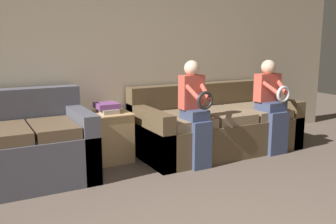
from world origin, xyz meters
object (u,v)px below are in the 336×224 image
at_px(child_left_seated, 196,109).
at_px(child_right_seated, 272,102).
at_px(couch_side, 7,151).
at_px(book_stack, 107,108).
at_px(side_shelf, 109,136).
at_px(couch_main, 215,127).

xyz_separation_m(child_left_seated, child_right_seated, (1.11, -0.00, -0.02)).
relative_size(couch_side, book_stack, 5.39).
height_order(couch_side, side_shelf, couch_side).
bearing_deg(couch_side, child_left_seated, -12.44).
height_order(couch_main, child_left_seated, child_left_seated).
distance_m(child_left_seated, book_stack, 1.02).
relative_size(couch_side, side_shelf, 2.80).
xyz_separation_m(couch_main, side_shelf, (-1.34, 0.22, -0.01)).
distance_m(couch_main, couch_side, 2.45).
bearing_deg(child_right_seated, couch_side, 172.05).
bearing_deg(book_stack, couch_side, -168.93).
height_order(couch_main, child_right_seated, child_right_seated).
distance_m(couch_side, side_shelf, 1.13).
bearing_deg(side_shelf, child_right_seated, -18.60).
height_order(side_shelf, book_stack, book_stack).
bearing_deg(child_right_seated, couch_main, 143.23).
xyz_separation_m(child_right_seated, side_shelf, (-1.90, 0.64, -0.34)).
distance_m(couch_main, book_stack, 1.40).
xyz_separation_m(child_left_seated, book_stack, (-0.79, 0.63, -0.02)).
bearing_deg(side_shelf, child_left_seated, -39.04).
height_order(couch_side, child_left_seated, child_left_seated).
bearing_deg(side_shelf, book_stack, -167.69).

